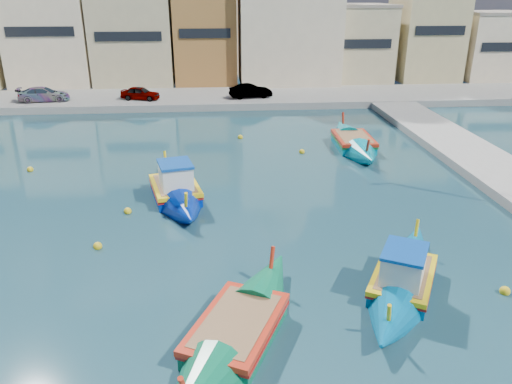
# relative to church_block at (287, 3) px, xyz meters

# --- Properties ---
(ground) EXTENTS (160.00, 160.00, 0.00)m
(ground) POSITION_rel_church_block_xyz_m (-10.00, -40.00, -8.41)
(ground) COLOR #122F38
(ground) RESTS_ON ground
(north_quay) EXTENTS (80.00, 8.00, 0.60)m
(north_quay) POSITION_rel_church_block_xyz_m (-10.00, -8.00, -8.11)
(north_quay) COLOR gray
(north_quay) RESTS_ON ground
(north_townhouses) EXTENTS (83.20, 7.87, 10.19)m
(north_townhouses) POSITION_rel_church_block_xyz_m (-3.32, -0.64, -3.41)
(north_townhouses) COLOR tan
(north_townhouses) RESTS_ON ground
(church_block) EXTENTS (10.00, 10.00, 19.10)m
(church_block) POSITION_rel_church_block_xyz_m (0.00, 0.00, 0.00)
(church_block) COLOR beige
(church_block) RESTS_ON ground
(parked_cars) EXTENTS (22.35, 2.32, 1.24)m
(parked_cars) POSITION_rel_church_block_xyz_m (-15.05, -9.50, -7.20)
(parked_cars) COLOR #4C1919
(parked_cars) RESTS_ON north_quay
(luzzu_turquoise_cabin) EXTENTS (5.70, 8.34, 2.73)m
(luzzu_turquoise_cabin) POSITION_rel_church_block_xyz_m (-1.36, -39.97, -8.08)
(luzzu_turquoise_cabin) COLOR #00669C
(luzzu_turquoise_cabin) RESTS_ON ground
(luzzu_blue_cabin) EXTENTS (4.01, 8.86, 3.05)m
(luzzu_blue_cabin) POSITION_rel_church_block_xyz_m (-9.81, -30.99, -8.04)
(luzzu_blue_cabin) COLOR #00249F
(luzzu_blue_cabin) RESTS_ON ground
(luzzu_cyan_mid) EXTENTS (2.47, 9.47, 2.78)m
(luzzu_cyan_mid) POSITION_rel_church_block_xyz_m (1.33, -23.35, -8.12)
(luzzu_cyan_mid) COLOR #00879C
(luzzu_cyan_mid) RESTS_ON ground
(luzzu_blue_south) EXTENTS (5.71, 9.09, 2.62)m
(luzzu_blue_south) POSITION_rel_church_block_xyz_m (-7.25, -42.25, -8.13)
(luzzu_blue_south) COLOR #0A6F48
(luzzu_blue_south) RESTS_ON ground
(mooring_buoys) EXTENTS (20.91, 26.38, 0.36)m
(mooring_buoys) POSITION_rel_church_block_xyz_m (-7.88, -32.40, -8.33)
(mooring_buoys) COLOR yellow
(mooring_buoys) RESTS_ON ground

